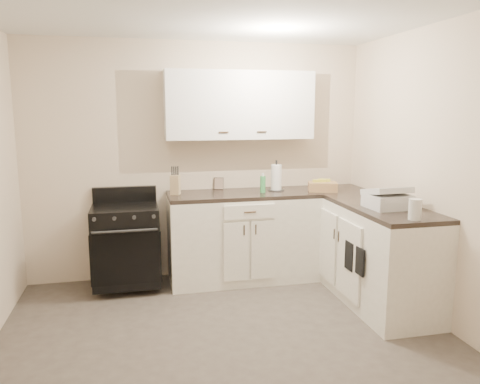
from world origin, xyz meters
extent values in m
plane|color=#473F38|center=(0.00, 0.00, 0.00)|extent=(3.60, 3.60, 0.00)
plane|color=white|center=(0.00, 0.00, 2.50)|extent=(3.60, 3.60, 0.00)
plane|color=beige|center=(0.00, 1.80, 1.25)|extent=(3.60, 0.00, 3.60)
plane|color=beige|center=(1.80, 0.00, 1.25)|extent=(0.00, 3.60, 3.60)
plane|color=beige|center=(0.00, -1.80, 1.25)|extent=(3.60, 0.00, 3.60)
cube|color=white|center=(0.43, 1.50, 0.45)|extent=(1.55, 0.60, 0.90)
cube|color=white|center=(1.50, 0.85, 0.45)|extent=(0.60, 1.90, 0.90)
cube|color=black|center=(0.43, 1.50, 0.92)|extent=(1.55, 0.60, 0.04)
cube|color=black|center=(1.50, 0.85, 0.92)|extent=(0.60, 1.90, 0.04)
cube|color=white|center=(0.43, 1.65, 1.84)|extent=(1.55, 0.30, 0.70)
cube|color=black|center=(-0.78, 1.48, 0.46)|extent=(0.65, 0.55, 0.78)
cube|color=tan|center=(-0.27, 1.55, 1.04)|extent=(0.11, 0.11, 0.20)
cylinder|color=white|center=(0.80, 1.54, 1.08)|extent=(0.15, 0.15, 0.28)
cylinder|color=green|center=(0.63, 1.46, 1.03)|extent=(0.06, 0.06, 0.17)
cube|color=black|center=(0.22, 1.76, 1.00)|extent=(0.11, 0.06, 0.13)
cube|color=tan|center=(1.27, 1.39, 0.99)|extent=(0.34, 0.27, 0.10)
cube|color=silver|center=(1.48, 0.45, 1.00)|extent=(0.35, 0.33, 0.13)
cylinder|color=silver|center=(1.46, 0.00, 1.02)|extent=(0.12, 0.12, 0.17)
cube|color=black|center=(1.18, 0.32, 0.52)|extent=(0.02, 0.14, 0.24)
cube|color=black|center=(1.18, 0.52, 0.50)|extent=(0.02, 0.15, 0.26)
camera|label=1|loc=(-0.67, -3.18, 1.79)|focal=35.00mm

